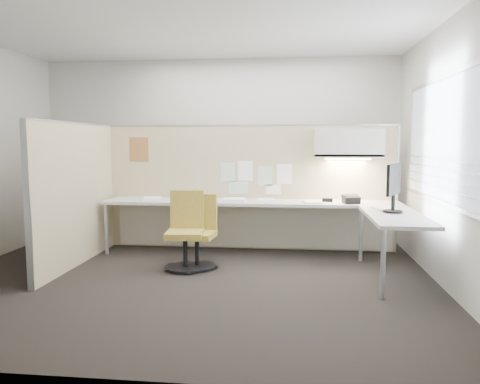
# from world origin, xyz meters

# --- Properties ---
(floor) EXTENTS (5.50, 4.50, 0.01)m
(floor) POSITION_xyz_m (0.00, 0.00, -0.01)
(floor) COLOR black
(floor) RESTS_ON ground
(ceiling) EXTENTS (5.50, 4.50, 0.01)m
(ceiling) POSITION_xyz_m (0.00, 0.00, 2.80)
(ceiling) COLOR white
(ceiling) RESTS_ON wall_back
(wall_back) EXTENTS (5.50, 0.02, 2.80)m
(wall_back) POSITION_xyz_m (0.00, 2.25, 1.40)
(wall_back) COLOR beige
(wall_back) RESTS_ON ground
(wall_front) EXTENTS (5.50, 0.02, 2.80)m
(wall_front) POSITION_xyz_m (0.00, -2.25, 1.40)
(wall_front) COLOR beige
(wall_front) RESTS_ON ground
(wall_right) EXTENTS (0.02, 4.50, 2.80)m
(wall_right) POSITION_xyz_m (2.75, 0.00, 1.40)
(wall_right) COLOR beige
(wall_right) RESTS_ON ground
(window_pane) EXTENTS (0.01, 2.80, 1.30)m
(window_pane) POSITION_xyz_m (2.73, 0.00, 1.55)
(window_pane) COLOR #AABAC6
(window_pane) RESTS_ON wall_right
(partition_back) EXTENTS (4.10, 0.06, 1.75)m
(partition_back) POSITION_xyz_m (0.55, 1.60, 0.88)
(partition_back) COLOR #C3B387
(partition_back) RESTS_ON floor
(partition_left) EXTENTS (0.06, 2.20, 1.75)m
(partition_left) POSITION_xyz_m (-1.50, 0.50, 0.88)
(partition_left) COLOR #C3B387
(partition_left) RESTS_ON floor
(desk) EXTENTS (4.00, 2.07, 0.73)m
(desk) POSITION_xyz_m (0.93, 1.13, 0.60)
(desk) COLOR beige
(desk) RESTS_ON floor
(overhead_bin) EXTENTS (0.90, 0.36, 0.38)m
(overhead_bin) POSITION_xyz_m (1.90, 1.39, 1.51)
(overhead_bin) COLOR beige
(overhead_bin) RESTS_ON partition_back
(task_light_strip) EXTENTS (0.60, 0.06, 0.02)m
(task_light_strip) POSITION_xyz_m (1.90, 1.39, 1.30)
(task_light_strip) COLOR #FFEABF
(task_light_strip) RESTS_ON overhead_bin
(pinned_papers) EXTENTS (1.01, 0.00, 0.47)m
(pinned_papers) POSITION_xyz_m (0.63, 1.57, 1.03)
(pinned_papers) COLOR #8CBF8C
(pinned_papers) RESTS_ON partition_back
(poster) EXTENTS (0.28, 0.00, 0.35)m
(poster) POSITION_xyz_m (-1.05, 1.57, 1.42)
(poster) COLOR orange
(poster) RESTS_ON partition_back
(chair_left) EXTENTS (0.49, 0.50, 0.93)m
(chair_left) POSITION_xyz_m (-0.11, 0.43, 0.43)
(chair_left) COLOR black
(chair_left) RESTS_ON floor
(chair_right) EXTENTS (0.46, 0.47, 0.88)m
(chair_right) POSITION_xyz_m (0.03, 0.51, 0.41)
(chair_right) COLOR black
(chair_right) RESTS_ON floor
(monitor) EXTENTS (0.25, 0.48, 0.55)m
(monitor) POSITION_xyz_m (2.30, 0.38, 1.05)
(monitor) COLOR black
(monitor) RESTS_ON desk
(phone) EXTENTS (0.24, 0.23, 0.12)m
(phone) POSITION_xyz_m (1.93, 1.16, 0.78)
(phone) COLOR black
(phone) RESTS_ON desk
(stapler) EXTENTS (0.14, 0.06, 0.05)m
(stapler) POSITION_xyz_m (1.63, 1.28, 0.76)
(stapler) COLOR black
(stapler) RESTS_ON desk
(tape_dispenser) EXTENTS (0.11, 0.08, 0.06)m
(tape_dispenser) POSITION_xyz_m (1.89, 1.40, 0.76)
(tape_dispenser) COLOR black
(tape_dispenser) RESTS_ON desk
(coat_hook) EXTENTS (0.18, 0.48, 1.42)m
(coat_hook) POSITION_xyz_m (-1.58, -0.23, 1.41)
(coat_hook) COLOR silver
(coat_hook) RESTS_ON partition_left
(paper_stack_0) EXTENTS (0.29, 0.35, 0.03)m
(paper_stack_0) POSITION_xyz_m (-0.76, 1.23, 0.75)
(paper_stack_0) COLOR white
(paper_stack_0) RESTS_ON desk
(paper_stack_1) EXTENTS (0.25, 0.31, 0.02)m
(paper_stack_1) POSITION_xyz_m (-0.21, 1.30, 0.74)
(paper_stack_1) COLOR white
(paper_stack_1) RESTS_ON desk
(paper_stack_2) EXTENTS (0.25, 0.32, 0.03)m
(paper_stack_2) POSITION_xyz_m (0.36, 1.20, 0.75)
(paper_stack_2) COLOR white
(paper_stack_2) RESTS_ON desk
(paper_stack_3) EXTENTS (0.24, 0.31, 0.02)m
(paper_stack_3) POSITION_xyz_m (0.81, 1.34, 0.74)
(paper_stack_3) COLOR white
(paper_stack_3) RESTS_ON desk
(paper_stack_4) EXTENTS (0.26, 0.32, 0.02)m
(paper_stack_4) POSITION_xyz_m (1.43, 1.17, 0.74)
(paper_stack_4) COLOR white
(paper_stack_4) RESTS_ON desk
(paper_stack_5) EXTENTS (0.29, 0.34, 0.02)m
(paper_stack_5) POSITION_xyz_m (2.26, 0.64, 0.74)
(paper_stack_5) COLOR white
(paper_stack_5) RESTS_ON desk
(paper_stack_6) EXTENTS (0.24, 0.31, 0.04)m
(paper_stack_6) POSITION_xyz_m (0.42, 1.18, 0.75)
(paper_stack_6) COLOR white
(paper_stack_6) RESTS_ON desk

